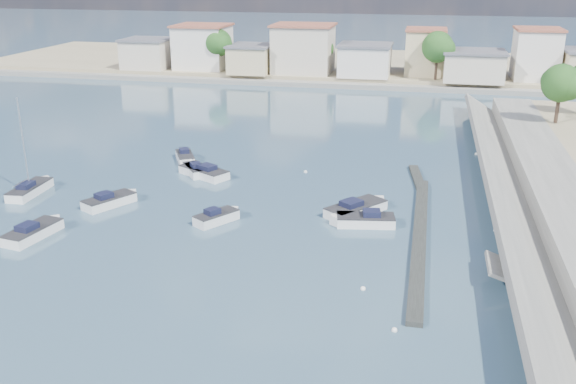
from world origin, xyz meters
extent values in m
plane|color=#2C4258|center=(0.00, 40.00, 0.00)|extent=(400.00, 400.00, 0.00)
cube|color=slate|center=(18.50, 13.00, 0.90)|extent=(5.00, 90.00, 1.80)
cube|color=slate|center=(14.15, 13.00, 0.90)|extent=(4.17, 90.00, 2.86)
cube|color=slate|center=(14.00, 4.00, 0.40)|extent=(5.31, 3.50, 1.94)
cube|color=black|center=(7.00, 10.00, 0.17)|extent=(1.00, 26.00, 0.35)
cube|color=black|center=(6.50, 24.00, 0.15)|extent=(2.00, 8.05, 0.30)
cube|color=gray|center=(0.00, 92.00, 0.70)|extent=(160.00, 40.00, 1.40)
cube|color=slate|center=(0.00, 71.00, 0.40)|extent=(160.00, 2.50, 0.80)
cube|color=beige|center=(-44.00, 76.00, 3.90)|extent=(8.00, 8.00, 5.00)
cube|color=#595960|center=(-44.00, 76.00, 6.58)|extent=(8.48, 8.48, 0.35)
cube|color=silver|center=(-34.00, 78.00, 5.15)|extent=(9.00, 9.00, 7.50)
cube|color=#99513D|center=(-34.00, 78.00, 9.08)|extent=(9.54, 9.54, 0.35)
cube|color=#CCB98C|center=(-24.00, 75.00, 3.65)|extent=(7.00, 8.00, 4.50)
cube|color=#595960|center=(-24.00, 75.00, 6.08)|extent=(7.42, 8.48, 0.35)
cube|color=beige|center=(-15.00, 77.00, 5.40)|extent=(10.00, 9.00, 8.00)
cube|color=#99513D|center=(-15.00, 77.00, 9.58)|extent=(10.60, 9.54, 0.35)
cube|color=silver|center=(-4.00, 76.00, 3.90)|extent=(8.50, 8.50, 5.00)
cube|color=#595960|center=(-4.00, 76.00, 6.58)|extent=(9.01, 9.01, 0.35)
cube|color=#CCB98C|center=(6.00, 79.00, 5.15)|extent=(6.50, 7.50, 7.50)
cube|color=#99513D|center=(6.00, 79.00, 9.08)|extent=(6.89, 7.95, 0.35)
cube|color=beige|center=(14.00, 75.00, 3.65)|extent=(9.50, 9.00, 4.50)
cube|color=#595960|center=(14.00, 75.00, 6.08)|extent=(10.07, 9.54, 0.35)
cube|color=silver|center=(24.00, 78.00, 5.40)|extent=(7.00, 8.00, 8.00)
cube|color=#99513D|center=(24.00, 78.00, 9.58)|extent=(7.42, 8.48, 0.35)
cylinder|color=#38281E|center=(-30.00, 75.00, 3.09)|extent=(0.44, 0.44, 3.38)
sphere|color=#1C4416|center=(-30.00, 75.00, 6.43)|extent=(4.80, 4.80, 4.80)
sphere|color=#1C4416|center=(-29.10, 74.40, 6.20)|extent=(3.60, 3.60, 3.60)
sphere|color=#1C4416|center=(-30.75, 75.45, 6.58)|extent=(3.30, 3.30, 3.30)
cylinder|color=#38281E|center=(-12.00, 78.00, 2.86)|extent=(0.44, 0.44, 2.93)
sphere|color=#1C4416|center=(-12.00, 78.00, 5.75)|extent=(4.16, 4.16, 4.16)
sphere|color=#1C4416|center=(-11.22, 77.48, 5.56)|extent=(3.12, 3.12, 3.12)
sphere|color=#1C4416|center=(-12.65, 78.39, 5.88)|extent=(2.86, 2.86, 2.86)
cylinder|color=#38281E|center=(8.00, 74.00, 3.20)|extent=(0.44, 0.44, 3.60)
sphere|color=#1C4416|center=(8.00, 74.00, 6.76)|extent=(5.12, 5.12, 5.12)
sphere|color=#1C4416|center=(8.96, 73.36, 6.52)|extent=(3.84, 3.84, 3.84)
sphere|color=#1C4416|center=(7.20, 74.48, 6.92)|extent=(3.52, 3.52, 3.52)
cylinder|color=#38281E|center=(24.00, 77.00, 2.97)|extent=(0.44, 0.44, 3.15)
sphere|color=#1C4416|center=(24.00, 77.00, 6.09)|extent=(4.48, 4.48, 4.48)
sphere|color=#1C4416|center=(24.84, 76.44, 5.88)|extent=(3.36, 3.36, 3.36)
sphere|color=#1C4416|center=(23.30, 77.42, 6.23)|extent=(3.08, 3.08, 3.08)
cylinder|color=#38281E|center=(22.00, 44.00, 3.38)|extent=(0.44, 0.44, 3.15)
sphere|color=#1C4416|center=(22.00, 44.00, 6.49)|extent=(4.48, 4.48, 4.48)
sphere|color=#1C4416|center=(22.84, 43.44, 6.28)|extent=(3.36, 3.36, 3.36)
sphere|color=#1C4416|center=(21.30, 44.42, 6.63)|extent=(3.08, 3.08, 3.08)
cube|color=white|center=(-21.67, 3.87, 0.30)|extent=(2.66, 5.02, 1.00)
cube|color=white|center=(-21.32, 5.90, 0.30)|extent=(1.84, 1.84, 1.00)
cube|color=#262628|center=(-21.67, 3.87, 0.80)|extent=(2.70, 5.03, 0.08)
cube|color=black|center=(-21.76, 3.40, 1.04)|extent=(1.39, 1.61, 0.48)
cube|color=white|center=(-9.01, 9.69, 0.30)|extent=(3.26, 3.86, 1.00)
cube|color=white|center=(-8.15, 10.98, 0.30)|extent=(1.23, 1.23, 1.00)
cube|color=#262628|center=(-9.01, 9.69, 0.80)|extent=(3.29, 3.88, 0.08)
cube|color=black|center=(-9.22, 9.38, 1.04)|extent=(1.37, 1.42, 0.48)
cube|color=white|center=(-13.95, 20.78, 0.30)|extent=(5.61, 4.39, 1.00)
cube|color=white|center=(-15.94, 21.92, 0.30)|extent=(1.75, 1.75, 1.00)
cube|color=#262628|center=(-13.95, 20.78, 0.80)|extent=(5.63, 4.43, 0.08)
cube|color=black|center=(-13.49, 20.52, 1.04)|extent=(2.01, 1.88, 0.48)
cube|color=white|center=(2.74, 11.65, 0.30)|extent=(4.79, 2.58, 1.00)
cube|color=white|center=(0.83, 11.33, 0.30)|extent=(1.84, 1.84, 1.00)
cube|color=#262628|center=(2.74, 11.65, 0.80)|extent=(4.80, 2.62, 0.08)
cube|color=black|center=(3.19, 11.72, 1.04)|extent=(1.54, 1.36, 0.48)
cube|color=white|center=(-19.20, 11.36, 0.30)|extent=(3.75, 4.78, 1.00)
cube|color=white|center=(-18.26, 13.04, 0.30)|extent=(1.55, 1.55, 1.00)
cube|color=#262628|center=(-19.20, 11.36, 0.80)|extent=(3.78, 4.80, 0.08)
cube|color=black|center=(-19.42, 10.97, 1.04)|extent=(1.62, 1.71, 0.48)
cube|color=white|center=(-15.02, 21.23, 0.30)|extent=(3.44, 3.90, 1.00)
cube|color=white|center=(-15.97, 22.51, 0.30)|extent=(1.20, 1.20, 1.00)
cube|color=#262628|center=(-15.02, 21.23, 0.80)|extent=(3.46, 3.92, 0.08)
cube|color=black|center=(-14.79, 20.93, 1.04)|extent=(1.42, 1.46, 0.48)
cube|color=white|center=(-17.58, 25.17, 0.30)|extent=(3.28, 4.33, 1.00)
cube|color=white|center=(-16.76, 23.61, 0.30)|extent=(1.36, 1.36, 1.00)
cube|color=#262628|center=(-17.58, 25.17, 0.80)|extent=(3.31, 4.35, 0.08)
cube|color=black|center=(-17.78, 25.53, 1.04)|extent=(1.42, 1.53, 0.48)
cube|color=white|center=(1.69, 14.01, 0.30)|extent=(5.03, 5.65, 1.00)
cube|color=white|center=(3.12, 15.88, 0.30)|extent=(1.70, 1.70, 1.00)
cube|color=#262628|center=(1.69, 14.01, 0.80)|extent=(5.06, 5.67, 0.08)
cube|color=black|center=(1.36, 13.58, 1.04)|extent=(2.05, 2.11, 0.48)
cube|color=white|center=(-27.54, 12.52, 0.30)|extent=(1.92, 5.26, 1.00)
cube|color=white|center=(-27.62, 14.80, 0.30)|extent=(1.73, 1.73, 1.00)
cube|color=#262628|center=(-27.54, 12.52, 0.80)|extent=(1.95, 5.26, 0.08)
cube|color=black|center=(-27.52, 12.00, 1.04)|extent=(1.13, 1.60, 0.48)
cylinder|color=silver|center=(-27.54, 12.52, 4.80)|extent=(0.12, 0.12, 8.00)
cylinder|color=silver|center=(-27.49, 11.32, 1.50)|extent=(0.17, 2.40, 0.08)
sphere|color=white|center=(5.92, -3.61, 0.05)|extent=(0.35, 0.35, 0.35)
sphere|color=white|center=(12.76, 12.60, 0.05)|extent=(0.35, 0.35, 0.35)
sphere|color=white|center=(3.67, 0.91, 0.05)|extent=(0.35, 0.35, 0.35)
sphere|color=white|center=(13.00, 20.50, 0.05)|extent=(0.35, 0.35, 0.35)
sphere|color=white|center=(-4.48, 24.09, 0.05)|extent=(0.35, 0.35, 0.35)
sphere|color=white|center=(12.53, 34.30, 0.05)|extent=(0.35, 0.35, 0.35)
camera|label=1|loc=(6.73, -35.68, 19.58)|focal=40.00mm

